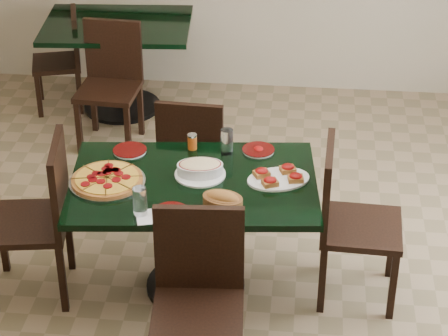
# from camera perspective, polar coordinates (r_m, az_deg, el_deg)

# --- Properties ---
(floor) EXTENTS (5.50, 5.50, 0.00)m
(floor) POSITION_cam_1_polar(r_m,az_deg,el_deg) (5.37, 0.25, -7.15)
(floor) COLOR brown
(floor) RESTS_ON ground
(room_shell) EXTENTS (5.50, 5.50, 5.50)m
(room_shell) POSITION_cam_1_polar(r_m,az_deg,el_deg) (6.34, 11.26, 10.55)
(room_shell) COLOR white
(room_shell) RESTS_ON floor
(main_table) EXTENTS (1.45, 1.01, 0.75)m
(main_table) POSITION_cam_1_polar(r_m,az_deg,el_deg) (4.97, -1.97, -2.62)
(main_table) COLOR black
(main_table) RESTS_ON floor
(back_table) EXTENTS (1.22, 0.93, 0.75)m
(back_table) POSITION_cam_1_polar(r_m,az_deg,el_deg) (7.15, -6.89, 7.69)
(back_table) COLOR black
(back_table) RESTS_ON floor
(chair_far) EXTENTS (0.45, 0.45, 0.91)m
(chair_far) POSITION_cam_1_polar(r_m,az_deg,el_deg) (5.63, -2.01, 1.03)
(chair_far) COLOR black
(chair_far) RESTS_ON floor
(chair_near) EXTENTS (0.48, 0.48, 0.97)m
(chair_near) POSITION_cam_1_polar(r_m,az_deg,el_deg) (4.40, -1.68, -8.00)
(chair_near) COLOR black
(chair_near) RESTS_ON floor
(chair_right) EXTENTS (0.48, 0.48, 0.98)m
(chair_right) POSITION_cam_1_polar(r_m,az_deg,el_deg) (4.99, 7.98, -3.02)
(chair_right) COLOR black
(chair_right) RESTS_ON floor
(chair_left) EXTENTS (0.53, 0.53, 0.99)m
(chair_left) POSITION_cam_1_polar(r_m,az_deg,el_deg) (5.06, -11.84, -2.76)
(chair_left) COLOR black
(chair_left) RESTS_ON floor
(back_chair_near) EXTENTS (0.47, 0.47, 0.94)m
(back_chair_near) POSITION_cam_1_polar(r_m,az_deg,el_deg) (6.67, -7.40, 5.94)
(back_chair_near) COLOR black
(back_chair_near) RESTS_ON floor
(back_chair_left) EXTENTS (0.47, 0.47, 0.82)m
(back_chair_left) POSITION_cam_1_polar(r_m,az_deg,el_deg) (7.28, -10.34, 7.25)
(back_chair_left) COLOR black
(back_chair_left) RESTS_ON floor
(pepperoni_pizza) EXTENTS (0.43, 0.43, 0.04)m
(pepperoni_pizza) POSITION_cam_1_polar(r_m,az_deg,el_deg) (4.89, -7.64, -0.76)
(pepperoni_pizza) COLOR silver
(pepperoni_pizza) RESTS_ON main_table
(lasagna_casserole) EXTENTS (0.29, 0.29, 0.09)m
(lasagna_casserole) POSITION_cam_1_polar(r_m,az_deg,el_deg) (4.90, -1.58, -0.01)
(lasagna_casserole) COLOR silver
(lasagna_casserole) RESTS_ON main_table
(bread_basket) EXTENTS (0.25, 0.21, 0.09)m
(bread_basket) POSITION_cam_1_polar(r_m,az_deg,el_deg) (4.63, -0.09, -2.11)
(bread_basket) COLOR brown
(bread_basket) RESTS_ON main_table
(bruschetta_platter) EXTENTS (0.42, 0.35, 0.05)m
(bruschetta_platter) POSITION_cam_1_polar(r_m,az_deg,el_deg) (4.87, 3.58, -0.58)
(bruschetta_platter) COLOR silver
(bruschetta_platter) RESTS_ON main_table
(side_plate_near) EXTENTS (0.19, 0.19, 0.02)m
(side_plate_near) POSITION_cam_1_polar(r_m,az_deg,el_deg) (4.60, -3.48, -2.91)
(side_plate_near) COLOR silver
(side_plate_near) RESTS_ON main_table
(side_plate_far_r) EXTENTS (0.19, 0.19, 0.03)m
(side_plate_far_r) POSITION_cam_1_polar(r_m,az_deg,el_deg) (5.16, 2.26, 1.19)
(side_plate_far_r) COLOR silver
(side_plate_far_r) RESTS_ON main_table
(side_plate_far_l) EXTENTS (0.20, 0.20, 0.02)m
(side_plate_far_l) POSITION_cam_1_polar(r_m,az_deg,el_deg) (5.18, -6.17, 1.15)
(side_plate_far_l) COLOR silver
(side_plate_far_l) RESTS_ON main_table
(napkin_setting) EXTENTS (0.18, 0.18, 0.01)m
(napkin_setting) POSITION_cam_1_polar(r_m,az_deg,el_deg) (4.58, -4.82, -3.18)
(napkin_setting) COLOR white
(napkin_setting) RESTS_ON main_table
(water_glass_a) EXTENTS (0.07, 0.07, 0.16)m
(water_glass_a) POSITION_cam_1_polar(r_m,az_deg,el_deg) (5.10, 0.19, 1.73)
(water_glass_a) COLOR white
(water_glass_a) RESTS_ON main_table
(water_glass_b) EXTENTS (0.07, 0.07, 0.16)m
(water_glass_b) POSITION_cam_1_polar(r_m,az_deg,el_deg) (4.57, -5.51, -2.19)
(water_glass_b) COLOR white
(water_glass_b) RESTS_ON main_table
(pepper_shaker) EXTENTS (0.06, 0.06, 0.10)m
(pepper_shaker) POSITION_cam_1_polar(r_m,az_deg,el_deg) (5.16, -2.09, 1.74)
(pepper_shaker) COLOR #C25314
(pepper_shaker) RESTS_ON main_table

